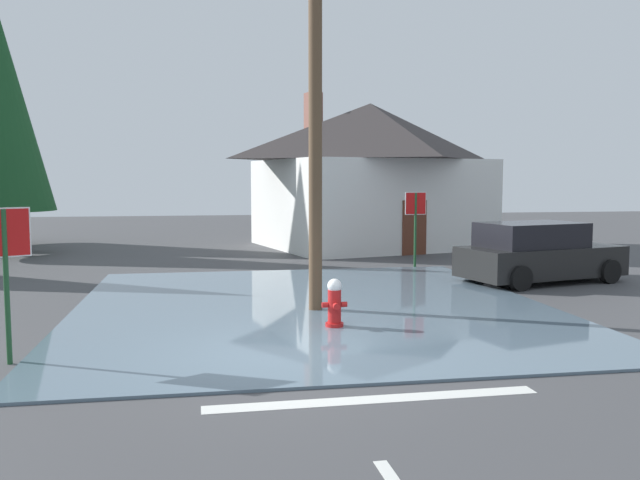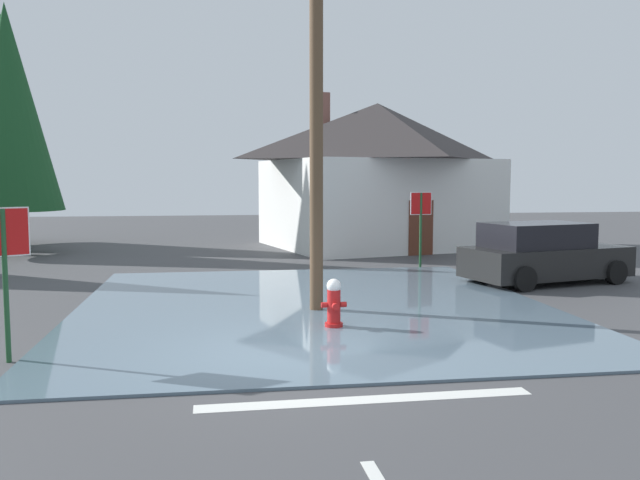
{
  "view_description": "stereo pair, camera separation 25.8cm",
  "coord_description": "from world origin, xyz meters",
  "px_view_note": "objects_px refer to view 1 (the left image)",
  "views": [
    {
      "loc": [
        -1.36,
        -10.25,
        2.81
      ],
      "look_at": [
        0.81,
        2.33,
        1.61
      ],
      "focal_mm": 37.17,
      "sensor_mm": 36.0,
      "label": 1
    },
    {
      "loc": [
        -1.1,
        -10.29,
        2.81
      ],
      "look_at": [
        0.81,
        2.33,
        1.61
      ],
      "focal_mm": 37.17,
      "sensor_mm": 36.0,
      "label": 2
    }
  ],
  "objects_px": {
    "stop_sign_near": "(5,253)",
    "parked_car": "(538,254)",
    "fire_hydrant": "(335,304)",
    "house": "(370,173)",
    "stop_sign_far": "(415,214)",
    "utility_pole": "(315,114)"
  },
  "relations": [
    {
      "from": "stop_sign_near",
      "to": "parked_car",
      "type": "bearing_deg",
      "value": 27.01
    },
    {
      "from": "fire_hydrant",
      "to": "house",
      "type": "relative_size",
      "value": 0.09
    },
    {
      "from": "house",
      "to": "parked_car",
      "type": "xyz_separation_m",
      "value": [
        2.18,
        -9.98,
        -2.25
      ]
    },
    {
      "from": "fire_hydrant",
      "to": "house",
      "type": "distance_m",
      "value": 15.35
    },
    {
      "from": "stop_sign_near",
      "to": "parked_car",
      "type": "relative_size",
      "value": 0.5
    },
    {
      "from": "stop_sign_far",
      "to": "utility_pole",
      "type": "bearing_deg",
      "value": -124.04
    },
    {
      "from": "fire_hydrant",
      "to": "stop_sign_far",
      "type": "relative_size",
      "value": 0.4
    },
    {
      "from": "utility_pole",
      "to": "parked_car",
      "type": "height_order",
      "value": "utility_pole"
    },
    {
      "from": "stop_sign_far",
      "to": "parked_car",
      "type": "distance_m",
      "value": 4.2
    },
    {
      "from": "stop_sign_near",
      "to": "fire_hydrant",
      "type": "distance_m",
      "value": 5.64
    },
    {
      "from": "house",
      "to": "utility_pole",
      "type": "bearing_deg",
      "value": -108.85
    },
    {
      "from": "fire_hydrant",
      "to": "parked_car",
      "type": "relative_size",
      "value": 0.2
    },
    {
      "from": "utility_pole",
      "to": "house",
      "type": "bearing_deg",
      "value": 71.15
    },
    {
      "from": "parked_car",
      "to": "fire_hydrant",
      "type": "bearing_deg",
      "value": -145.03
    },
    {
      "from": "stop_sign_far",
      "to": "parked_car",
      "type": "xyz_separation_m",
      "value": [
        2.37,
        -3.34,
        -0.91
      ]
    },
    {
      "from": "stop_sign_near",
      "to": "fire_hydrant",
      "type": "xyz_separation_m",
      "value": [
        5.3,
        1.47,
        -1.23
      ]
    },
    {
      "from": "stop_sign_near",
      "to": "stop_sign_far",
      "type": "height_order",
      "value": "stop_sign_near"
    },
    {
      "from": "stop_sign_near",
      "to": "utility_pole",
      "type": "bearing_deg",
      "value": 31.01
    },
    {
      "from": "fire_hydrant",
      "to": "utility_pole",
      "type": "height_order",
      "value": "utility_pole"
    },
    {
      "from": "utility_pole",
      "to": "parked_car",
      "type": "xyz_separation_m",
      "value": [
        6.57,
        2.87,
        -3.35
      ]
    },
    {
      "from": "fire_hydrant",
      "to": "stop_sign_far",
      "type": "height_order",
      "value": "stop_sign_far"
    },
    {
      "from": "stop_sign_near",
      "to": "utility_pole",
      "type": "xyz_separation_m",
      "value": [
        5.22,
        3.14,
        2.42
      ]
    }
  ]
}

